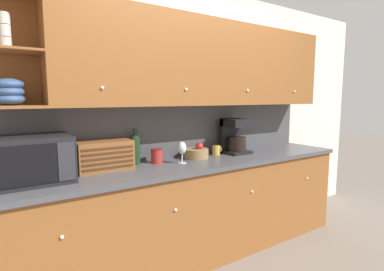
{
  "coord_description": "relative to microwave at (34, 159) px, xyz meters",
  "views": [
    {
      "loc": [
        -1.55,
        -2.54,
        1.5
      ],
      "look_at": [
        0.0,
        -0.21,
        1.15
      ],
      "focal_mm": 28.0,
      "sensor_mm": 36.0,
      "label": 1
    }
  ],
  "objects": [
    {
      "name": "ground_plane",
      "position": [
        1.34,
        0.25,
        -1.08
      ],
      "size": [
        24.0,
        24.0,
        0.0
      ],
      "primitive_type": "plane",
      "color": "slate"
    },
    {
      "name": "wall_back",
      "position": [
        1.34,
        0.28,
        0.22
      ],
      "size": [
        5.72,
        0.06,
        2.6
      ],
      "color": "white",
      "rests_on": "ground_plane"
    },
    {
      "name": "counter_unit",
      "position": [
        1.34,
        -0.05,
        -0.62
      ],
      "size": [
        3.34,
        0.62,
        0.92
      ],
      "color": "#935628",
      "rests_on": "ground_plane"
    },
    {
      "name": "backsplash_panel",
      "position": [
        1.34,
        0.24,
        0.09
      ],
      "size": [
        3.32,
        0.01,
        0.51
      ],
      "color": "#4C4C51",
      "rests_on": "counter_unit"
    },
    {
      "name": "upper_cabinets",
      "position": [
        1.5,
        0.08,
        0.75
      ],
      "size": [
        3.32,
        0.36,
        0.79
      ],
      "color": "#935628",
      "rests_on": "backsplash_panel"
    },
    {
      "name": "microwave",
      "position": [
        0.0,
        0.0,
        0.0
      ],
      "size": [
        0.49,
        0.39,
        0.32
      ],
      "color": "black",
      "rests_on": "counter_unit"
    },
    {
      "name": "bread_box",
      "position": [
        0.51,
        0.09,
        -0.04
      ],
      "size": [
        0.44,
        0.25,
        0.24
      ],
      "color": "brown",
      "rests_on": "counter_unit"
    },
    {
      "name": "wine_bottle",
      "position": [
        0.81,
        0.16,
        -0.02
      ],
      "size": [
        0.09,
        0.09,
        0.32
      ],
      "color": "#19381E",
      "rests_on": "counter_unit"
    },
    {
      "name": "storage_canister",
      "position": [
        0.99,
        0.1,
        -0.1
      ],
      "size": [
        0.11,
        0.11,
        0.13
      ],
      "color": "#B22D28",
      "rests_on": "counter_unit"
    },
    {
      "name": "wine_glass",
      "position": [
        1.17,
        -0.05,
        -0.03
      ],
      "size": [
        0.08,
        0.08,
        0.2
      ],
      "color": "silver",
      "rests_on": "counter_unit"
    },
    {
      "name": "fruit_basket",
      "position": [
        1.41,
        0.08,
        -0.11
      ],
      "size": [
        0.25,
        0.25,
        0.15
      ],
      "color": "#937047",
      "rests_on": "counter_unit"
    },
    {
      "name": "mug",
      "position": [
        1.68,
        0.11,
        -0.11
      ],
      "size": [
        0.09,
        0.08,
        0.1
      ],
      "color": "gold",
      "rests_on": "counter_unit"
    },
    {
      "name": "coffee_maker",
      "position": [
        1.91,
        0.07,
        0.02
      ],
      "size": [
        0.25,
        0.25,
        0.37
      ],
      "color": "black",
      "rests_on": "counter_unit"
    }
  ]
}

